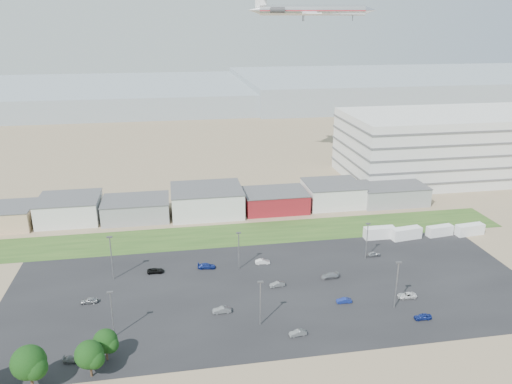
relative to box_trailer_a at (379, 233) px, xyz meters
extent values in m
plane|color=#806F51|center=(-40.34, -42.74, -1.63)|extent=(700.00, 700.00, 0.00)
cube|color=black|center=(-35.34, -22.74, -1.63)|extent=(120.00, 50.00, 0.01)
cube|color=#26481B|center=(-40.34, 9.26, -1.62)|extent=(160.00, 16.00, 0.02)
cube|color=silver|center=(49.66, 52.26, 10.87)|extent=(80.00, 40.00, 25.00)
imported|color=silver|center=(-6.84, -31.48, -1.05)|extent=(4.25, 2.03, 1.17)
imported|color=navy|center=(-21.29, -31.07, -1.08)|extent=(3.42, 1.34, 1.11)
imported|color=navy|center=(-7.45, -39.92, -1.02)|extent=(3.64, 1.58, 1.22)
imported|color=#595B5E|center=(-47.95, -30.41, -0.98)|extent=(3.94, 1.39, 1.29)
imported|color=#A5A5AA|center=(-76.00, -21.72, -1.02)|extent=(3.61, 1.46, 1.23)
imported|color=navy|center=(-49.52, -9.93, -0.99)|extent=(4.65, 2.38, 1.29)
imported|color=#595B5E|center=(-34.14, -21.71, -1.05)|extent=(3.65, 1.62, 1.16)
imported|color=#A5A5AA|center=(-6.04, -10.63, -1.03)|extent=(3.57, 1.46, 1.21)
imported|color=black|center=(-62.00, -10.13, -1.07)|extent=(4.14, 2.03, 1.13)
imported|color=#595B5E|center=(-75.93, -41.74, -1.08)|extent=(3.93, 1.84, 1.11)
imported|color=silver|center=(-35.39, -9.97, -1.02)|extent=(3.78, 1.56, 1.22)
imported|color=#A5A5AA|center=(-20.95, -19.97, -1.00)|extent=(4.48, 2.10, 1.27)
imported|color=#595B5E|center=(-34.19, -40.94, -1.06)|extent=(3.56, 1.54, 1.14)
camera|label=1|loc=(-56.45, -121.30, 56.62)|focal=35.00mm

